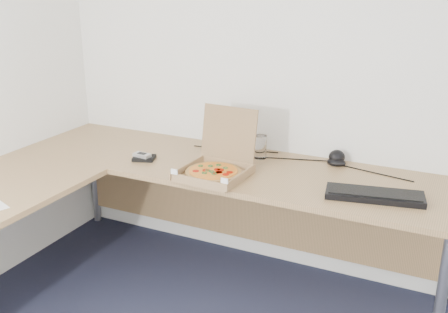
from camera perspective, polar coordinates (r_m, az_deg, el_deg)
The scene contains 10 objects.
room_shell at distance 1.40m, azimuth -6.22°, elevation -1.43°, with size 3.50×3.50×2.50m, color white, non-canonical shape.
desk at distance 2.78m, azimuth -9.74°, elevation -3.09°, with size 2.50×2.20×0.73m.
pizza_box at distance 2.77m, azimuth -0.98°, elevation -1.31°, with size 0.33×0.38×0.33m.
drinking_glass at distance 3.04m, azimuth 3.94°, elevation 1.05°, with size 0.08×0.08×0.13m, color white.
keyboard at distance 2.61m, azimuth 15.96°, elevation -4.04°, with size 0.46×0.16×0.03m, color black.
mouse at distance 3.00m, azimuth 12.04°, elevation -0.60°, with size 0.11×0.07×0.04m, color black.
wallet at distance 3.06m, azimuth -8.62°, elevation -0.16°, with size 0.12×0.10×0.02m, color black.
phone at distance 3.05m, azimuth -8.85°, elevation 0.15°, with size 0.10×0.05×0.02m, color #B2B5BA.
dome_speaker at distance 3.02m, azimuth 12.10°, elevation 0.02°, with size 0.10×0.10×0.09m, color black.
cable_bundle at distance 3.05m, azimuth 7.35°, elevation -0.27°, with size 0.63×0.04×0.01m, color black, non-canonical shape.
Camera 1 is at (0.70, -1.11, 1.74)m, focal length 42.30 mm.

